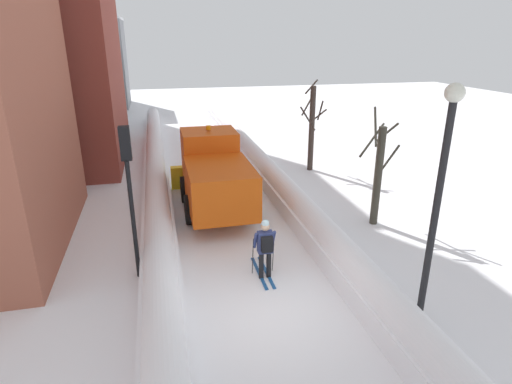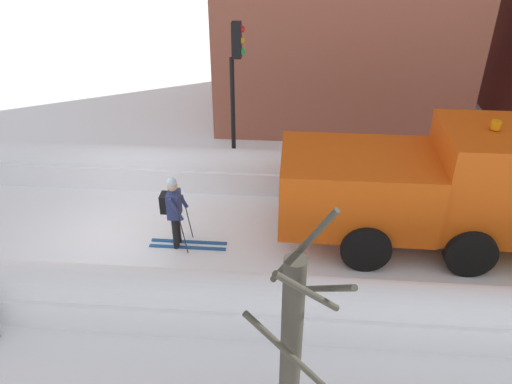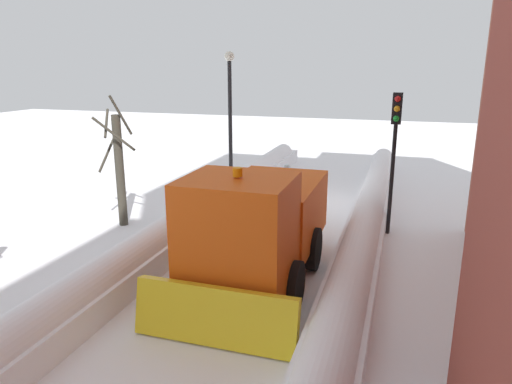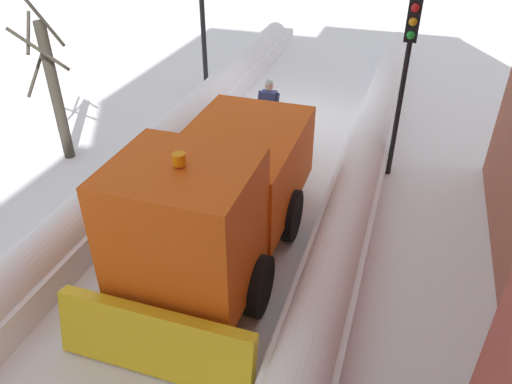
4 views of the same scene
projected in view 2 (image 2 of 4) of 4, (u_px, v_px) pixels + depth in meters
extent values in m
cube|color=white|center=(511.00, 186.00, 13.71)|extent=(1.10, 36.00, 0.63)
cube|color=#DB510F|center=(356.00, 187.00, 11.55)|extent=(2.30, 3.40, 1.60)
cube|color=#DB510F|center=(482.00, 178.00, 11.17)|extent=(2.20, 2.00, 2.30)
cylinder|color=orange|center=(496.00, 125.00, 10.52)|extent=(0.20, 0.20, 0.18)
cylinder|color=black|center=(445.00, 197.00, 12.80)|extent=(0.25, 1.10, 1.10)
cylinder|color=black|center=(470.00, 254.00, 10.84)|extent=(0.25, 1.10, 1.10)
cylinder|color=black|center=(357.00, 193.00, 12.95)|extent=(0.25, 1.10, 1.10)
cylinder|color=black|center=(366.00, 248.00, 10.99)|extent=(0.25, 1.10, 1.10)
cylinder|color=black|center=(178.00, 228.00, 11.90)|extent=(0.14, 0.14, 0.82)
cylinder|color=black|center=(175.00, 233.00, 11.71)|extent=(0.14, 0.14, 0.82)
cube|color=navy|center=(174.00, 204.00, 11.43)|extent=(0.42, 0.26, 0.62)
cube|color=black|center=(165.00, 203.00, 11.43)|extent=(0.32, 0.16, 0.44)
sphere|color=tan|center=(172.00, 186.00, 11.19)|extent=(0.24, 0.24, 0.24)
sphere|color=silver|center=(172.00, 182.00, 11.13)|extent=(0.22, 0.22, 0.22)
cylinder|color=navy|center=(181.00, 197.00, 11.63)|extent=(0.09, 0.33, 0.56)
cylinder|color=navy|center=(176.00, 209.00, 11.18)|extent=(0.09, 0.33, 0.56)
cube|color=#194C8C|center=(189.00, 242.00, 12.08)|extent=(0.09, 1.80, 0.03)
cube|color=#194C8C|center=(187.00, 247.00, 11.90)|extent=(0.09, 1.80, 0.03)
cylinder|color=#262628|center=(188.00, 217.00, 11.94)|extent=(0.02, 0.19, 1.19)
cylinder|color=#262628|center=(183.00, 232.00, 11.43)|extent=(0.02, 0.19, 1.19)
cylinder|color=black|center=(233.00, 119.00, 14.05)|extent=(0.12, 0.12, 3.43)
cube|color=black|center=(237.00, 40.00, 12.92)|extent=(0.28, 0.24, 0.90)
sphere|color=red|center=(242.00, 29.00, 12.77)|extent=(0.18, 0.18, 0.18)
sphere|color=gold|center=(242.00, 40.00, 12.91)|extent=(0.18, 0.18, 0.18)
sphere|color=green|center=(242.00, 51.00, 13.06)|extent=(0.18, 0.18, 0.18)
cylinder|color=#39362C|center=(290.00, 367.00, 6.76)|extent=(0.28, 0.28, 3.60)
cylinder|color=#39362C|center=(303.00, 247.00, 6.03)|extent=(0.30, 0.77, 1.28)
cylinder|color=#39362C|center=(308.00, 292.00, 5.73)|extent=(0.44, 0.79, 0.86)
cylinder|color=#39362C|center=(326.00, 288.00, 6.21)|extent=(1.16, 0.57, 1.10)
cylinder|color=#39362C|center=(289.00, 354.00, 6.10)|extent=(0.14, 1.12, 1.25)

